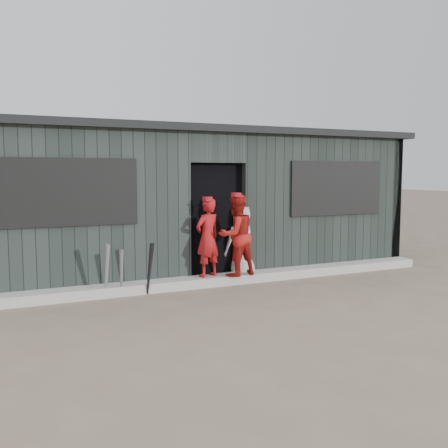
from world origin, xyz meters
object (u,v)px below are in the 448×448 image
player_red_right (236,235)px  player_grey_back (242,242)px  bat_left (107,271)px  bat_right (150,269)px  player_red_left (208,238)px  dugout (187,201)px  bat_mid (121,273)px

player_red_right → player_grey_back: 0.54m
bat_left → bat_right: (0.63, -0.07, -0.01)m
bat_right → player_red_right: (1.50, 0.13, 0.42)m
bat_right → player_red_right: 1.57m
player_red_left → dugout: dugout is taller
player_red_left → player_red_right: (0.45, -0.14, 0.03)m
player_red_left → bat_mid: bearing=-13.8°
bat_right → player_red_left: 1.15m
bat_left → player_grey_back: (2.43, 0.47, 0.23)m
player_red_left → player_grey_back: player_red_left is taller
bat_mid → player_red_left: (1.45, 0.16, 0.43)m
player_red_left → dugout: (0.28, 1.67, 0.50)m
bat_mid → bat_right: 0.42m
player_grey_back → bat_mid: bearing=5.1°
bat_mid → player_grey_back: player_grey_back is taller
bat_left → bat_mid: bearing=10.5°
bat_left → player_grey_back: bearing=10.8°
player_red_right → player_grey_back: size_ratio=1.05×
bat_left → bat_right: 0.63m
bat_right → dugout: 2.51m
bat_left → bat_right: bearing=-6.1°
dugout → player_red_right: bearing=-84.6°
bat_left → bat_right: bat_left is taller
bat_mid → player_red_right: 1.96m
player_grey_back → player_red_left: bearing=13.7°
player_grey_back → dugout: dugout is taller
player_red_right → dugout: bearing=-95.1°
bat_left → bat_mid: 0.24m
bat_mid → dugout: (1.73, 1.83, 0.93)m
player_red_left → dugout: bearing=-119.4°
player_grey_back → bat_right: bearing=10.6°
bat_mid → player_red_left: player_red_left is taller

